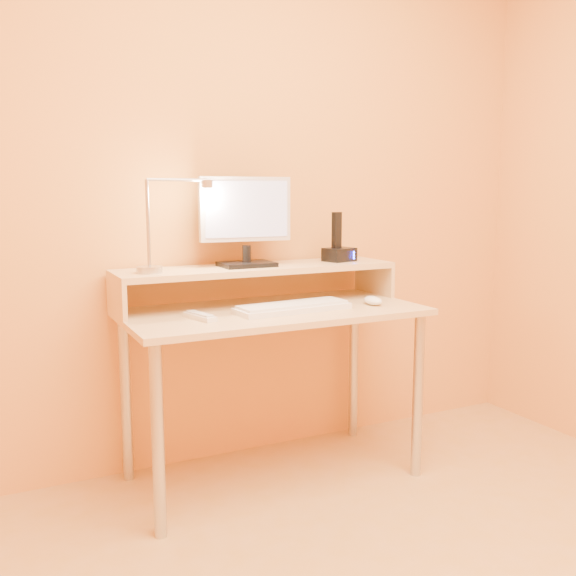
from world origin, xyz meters
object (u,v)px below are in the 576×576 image
phone_dock (339,255)px  remote_control (200,317)px  lamp_base (150,270)px  mouse (373,300)px  keyboard (293,308)px  monitor_panel (245,209)px

phone_dock → remote_control: 0.79m
lamp_base → mouse: size_ratio=0.92×
lamp_base → phone_dock: 0.87m
keyboard → mouse: 0.36m
keyboard → mouse: mouse is taller
phone_dock → keyboard: 0.45m
monitor_panel → remote_control: size_ratio=2.35×
phone_dock → remote_control: (-0.73, -0.22, -0.18)m
phone_dock → mouse: bearing=-101.1°
mouse → monitor_panel: bearing=154.4°
monitor_panel → keyboard: (0.10, -0.24, -0.39)m
monitor_panel → mouse: bearing=-25.0°
lamp_base → remote_control: lamp_base is taller
phone_dock → remote_control: phone_dock is taller
monitor_panel → phone_dock: size_ratio=2.99×
monitor_panel → remote_control: bearing=-136.4°
monitor_panel → lamp_base: 0.48m
monitor_panel → phone_dock: (0.45, -0.01, -0.21)m
phone_dock → monitor_panel: bearing=164.4°
phone_dock → keyboard: phone_dock is taller
lamp_base → mouse: lamp_base is taller
monitor_panel → remote_control: (-0.28, -0.23, -0.39)m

